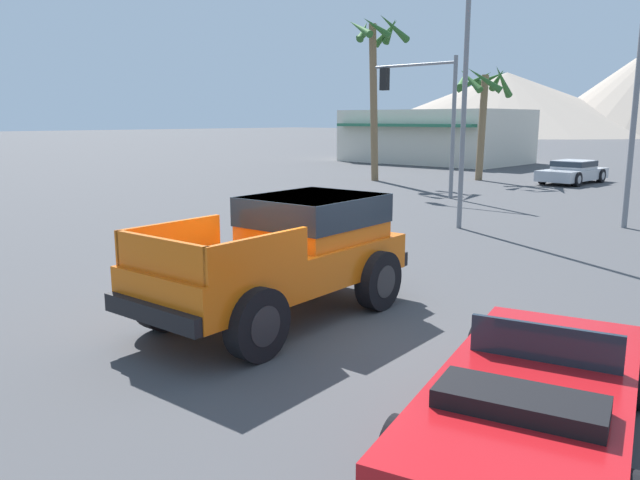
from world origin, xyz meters
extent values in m
plane|color=#424244|center=(0.00, 0.00, 0.00)|extent=(320.00, 320.00, 0.00)
cube|color=orange|center=(-0.23, -0.36, 0.84)|extent=(2.19, 4.70, 0.59)
cube|color=orange|center=(-0.30, 0.55, 1.50)|extent=(1.86, 2.13, 0.73)
cube|color=#1E2833|center=(-0.30, 0.55, 1.63)|extent=(1.90, 2.18, 0.47)
cube|color=orange|center=(-1.03, -1.71, 1.38)|extent=(0.21, 1.83, 0.48)
cube|color=orange|center=(0.75, -1.58, 1.38)|extent=(0.21, 1.83, 0.48)
cube|color=orange|center=(-0.08, -2.52, 1.38)|extent=(1.80, 0.21, 0.48)
cube|color=black|center=(-0.40, 1.97, 0.67)|extent=(1.84, 0.29, 0.24)
cube|color=black|center=(-0.06, -2.70, 0.67)|extent=(1.84, 0.29, 0.24)
cylinder|color=black|center=(-1.29, 0.98, 0.49)|extent=(0.36, 1.00, 0.98)
cylinder|color=#232326|center=(-1.29, 0.98, 0.49)|extent=(0.34, 0.56, 0.54)
cylinder|color=black|center=(0.63, 1.12, 0.49)|extent=(0.36, 1.00, 0.98)
cylinder|color=#232326|center=(0.63, 1.12, 0.49)|extent=(0.34, 0.56, 0.54)
cylinder|color=black|center=(-1.09, -1.85, 0.49)|extent=(0.36, 1.00, 0.98)
cylinder|color=#232326|center=(-1.09, -1.85, 0.49)|extent=(0.34, 0.56, 0.54)
cylinder|color=black|center=(0.83, -1.71, 0.49)|extent=(0.36, 1.00, 0.98)
cylinder|color=#232326|center=(0.83, -1.71, 0.49)|extent=(0.34, 0.56, 0.54)
cube|color=#B21419|center=(4.37, -1.34, 0.42)|extent=(2.76, 4.62, 0.49)
cube|color=#1E2833|center=(4.25, -0.88, 0.86)|extent=(1.45, 0.43, 0.39)
cube|color=black|center=(4.56, -2.07, 0.75)|extent=(1.50, 0.93, 0.16)
cylinder|color=black|center=(3.23, -0.25, 0.32)|extent=(0.37, 0.68, 0.65)
cylinder|color=#9E9EA3|center=(3.23, -0.25, 0.32)|extent=(0.31, 0.40, 0.36)
cylinder|color=black|center=(4.85, 0.17, 0.32)|extent=(0.37, 0.68, 0.65)
cylinder|color=#9E9EA3|center=(4.85, 0.17, 0.32)|extent=(0.31, 0.40, 0.36)
cylinder|color=black|center=(3.89, -2.84, 0.32)|extent=(0.37, 0.68, 0.65)
cylinder|color=#9E9EA3|center=(3.89, -2.84, 0.32)|extent=(0.31, 0.40, 0.36)
cube|color=#B7BABF|center=(-4.91, 23.88, 0.44)|extent=(1.97, 4.50, 0.50)
cube|color=#B7BABF|center=(-4.91, 23.99, 0.90)|extent=(1.63, 1.93, 0.42)
cube|color=#1E2833|center=(-4.91, 23.99, 0.95)|extent=(1.67, 1.97, 0.25)
cylinder|color=black|center=(-4.14, 22.47, 0.34)|extent=(0.25, 0.69, 0.68)
cylinder|color=#9E9EA3|center=(-4.14, 22.47, 0.34)|extent=(0.25, 0.38, 0.37)
cylinder|color=black|center=(-5.82, 22.56, 0.34)|extent=(0.25, 0.69, 0.68)
cylinder|color=#9E9EA3|center=(-5.82, 22.56, 0.34)|extent=(0.25, 0.38, 0.37)
cylinder|color=black|center=(-4.00, 25.21, 0.34)|extent=(0.25, 0.69, 0.68)
cylinder|color=#9E9EA3|center=(-4.00, 25.21, 0.34)|extent=(0.25, 0.38, 0.37)
cylinder|color=black|center=(-5.68, 25.29, 0.34)|extent=(0.25, 0.69, 0.68)
cylinder|color=#9E9EA3|center=(-5.68, 25.29, 0.34)|extent=(0.25, 0.38, 0.37)
cylinder|color=slate|center=(1.07, 12.19, 2.92)|extent=(0.16, 0.16, 5.85)
cylinder|color=slate|center=(-6.18, 14.72, 2.73)|extent=(0.16, 0.16, 5.47)
cylinder|color=slate|center=(-8.08, 14.72, 5.22)|extent=(3.81, 0.11, 0.11)
cube|color=black|center=(-9.53, 14.72, 4.72)|extent=(0.34, 0.26, 0.90)
sphere|color=red|center=(-9.53, 14.87, 4.99)|extent=(0.20, 0.20, 0.20)
sphere|color=orange|center=(-9.53, 14.87, 4.72)|extent=(0.20, 0.20, 0.20)
sphere|color=green|center=(-9.53, 14.87, 4.45)|extent=(0.20, 0.20, 0.20)
cylinder|color=slate|center=(-2.41, 8.91, 3.90)|extent=(0.14, 0.14, 7.80)
cylinder|color=brown|center=(-12.85, 18.28, 3.81)|extent=(0.36, 0.76, 7.63)
cone|color=#2D6028|center=(-11.78, 18.36, 7.36)|extent=(0.58, 2.11, 1.29)
cone|color=#2D6028|center=(-12.52, 19.11, 7.34)|extent=(1.31, 0.92, 1.24)
cone|color=#2D6028|center=(-12.92, 19.30, 7.31)|extent=(1.50, 0.49, 1.37)
cone|color=#2D6028|center=(-13.55, 18.66, 7.39)|extent=(0.69, 1.43, 1.12)
cone|color=#2D6028|center=(-13.52, 18.22, 7.35)|extent=(0.80, 1.36, 1.21)
cone|color=#2D6028|center=(-13.19, 17.51, 7.40)|extent=(2.02, 1.00, 1.15)
cone|color=#2D6028|center=(-12.42, 17.86, 7.38)|extent=(1.40, 1.13, 1.15)
cylinder|color=brown|center=(-9.05, 22.33, 2.63)|extent=(0.36, 0.55, 5.27)
cone|color=#2D6028|center=(-8.02, 22.28, 4.90)|extent=(0.43, 1.84, 1.58)
cone|color=#2D6028|center=(-8.57, 22.81, 5.03)|extent=(1.34, 1.20, 1.13)
cone|color=#2D6028|center=(-9.16, 23.08, 5.10)|extent=(1.75, 0.58, 0.93)
cone|color=#2D6028|center=(-9.87, 22.84, 5.02)|extent=(1.47, 1.81, 1.22)
cone|color=#2D6028|center=(-9.98, 21.84, 5.03)|extent=(1.11, 1.97, 1.17)
cone|color=#2D6028|center=(-9.30, 21.39, 4.97)|extent=(1.66, 0.82, 1.33)
cone|color=#2D6028|center=(-8.55, 21.41, 4.97)|extent=(1.73, 1.24, 1.37)
cube|color=beige|center=(-18.14, 32.31, 1.86)|extent=(12.11, 7.62, 3.72)
cube|color=#286B4C|center=(-18.14, 28.15, 2.68)|extent=(10.90, 0.70, 0.20)
cone|color=gray|center=(-52.74, 112.80, 6.11)|extent=(64.17, 64.17, 12.22)
camera|label=1|loc=(6.63, -6.82, 3.09)|focal=35.00mm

